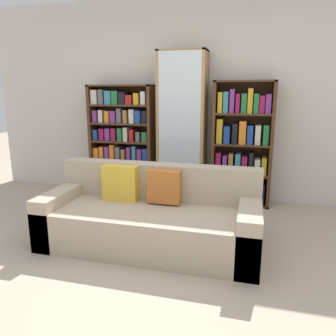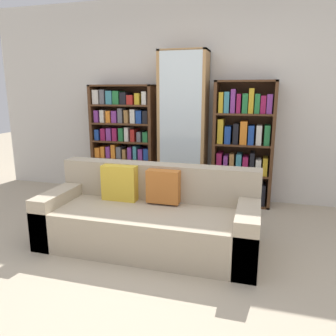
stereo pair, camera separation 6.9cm
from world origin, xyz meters
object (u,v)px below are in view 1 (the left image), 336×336
object	(u,v)px
bookshelf_left	(122,142)
bookshelf_right	(242,146)
couch	(151,218)
wine_bottle	(204,204)
display_cabinet	(182,129)

from	to	relation	value
bookshelf_left	bookshelf_right	xyz separation A→B (m)	(1.67, 0.00, 0.01)
couch	bookshelf_right	size ratio (longest dim) A/B	1.28
couch	wine_bottle	size ratio (longest dim) A/B	5.48
couch	bookshelf_left	xyz separation A→B (m)	(-0.89, 1.47, 0.50)
bookshelf_left	display_cabinet	bearing A→B (deg)	-0.99
bookshelf_left	wine_bottle	world-z (taller)	bookshelf_left
bookshelf_left	display_cabinet	world-z (taller)	display_cabinet
display_cabinet	bookshelf_right	distance (m)	0.82
bookshelf_left	bookshelf_right	world-z (taller)	bookshelf_right
couch	wine_bottle	xyz separation A→B (m)	(0.40, 0.87, -0.11)
bookshelf_left	wine_bottle	bearing A→B (deg)	-25.05
display_cabinet	bookshelf_right	size ratio (longest dim) A/B	1.24
couch	wine_bottle	distance (m)	0.96
couch	display_cabinet	size ratio (longest dim) A/B	1.04
display_cabinet	bookshelf_right	xyz separation A→B (m)	(0.79, 0.02, -0.21)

